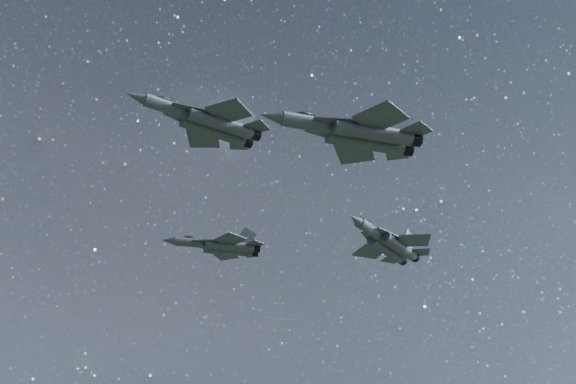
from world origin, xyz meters
TOP-DOWN VIEW (x-y plane):
  - jet_lead at (-17.03, -6.33)m, footprint 17.24×12.16m
  - jet_left at (-0.99, 16.36)m, footprint 15.18×9.95m
  - jet_right at (-4.84, -18.67)m, footprint 19.22×12.83m
  - jet_slot at (20.76, 2.71)m, footprint 19.50×13.10m

SIDE VIEW (x-z plane):
  - jet_left at x=-0.99m, z-range 143.93..147.84m
  - jet_right at x=-4.84m, z-range 144.10..148.97m
  - jet_slot at x=20.76m, z-range 144.83..149.75m
  - jet_lead at x=-17.03m, z-range 147.62..151.98m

